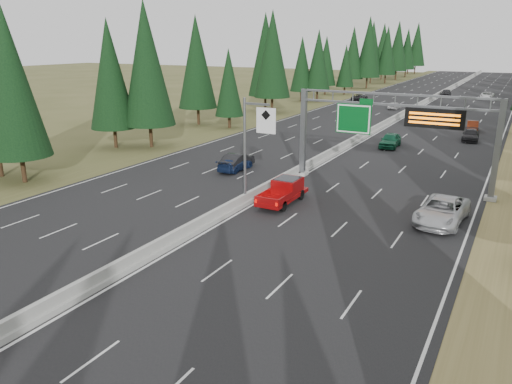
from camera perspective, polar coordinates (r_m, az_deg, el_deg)
road at (r=88.64m, az=16.83°, el=8.52°), size 32.00×260.00×0.08m
shoulder_left at (r=93.84m, az=6.04°, el=9.57°), size 3.60×260.00×0.06m
median_barrier at (r=88.59m, az=16.85°, el=8.76°), size 0.70×260.00×0.85m
sign_gantry at (r=42.38m, az=16.19°, el=7.20°), size 16.75×0.98×7.80m
hov_sign_pole at (r=36.16m, az=-0.52°, el=5.41°), size 2.80×0.50×8.00m
tree_row_left at (r=91.97m, az=2.93°, el=15.35°), size 11.35×240.05×18.90m
silver_minivan at (r=36.03m, az=20.48°, el=-2.01°), size 3.26×6.26×1.69m
red_pickup at (r=38.07m, az=3.34°, el=0.29°), size 1.95×5.47×1.78m
car_ahead_green at (r=59.97m, az=15.09°, el=5.74°), size 2.14×4.87×1.63m
car_ahead_dkred at (r=74.75m, az=23.51°, el=6.94°), size 1.83×4.18×1.33m
car_ahead_dkgrey at (r=67.25m, az=23.33°, el=5.99°), size 2.15×4.77×1.36m
car_ahead_white at (r=117.34m, az=24.91°, el=9.97°), size 2.57×5.35×1.47m
car_ahead_far at (r=119.53m, az=20.89°, el=10.56°), size 1.89×4.65×1.58m
car_onc_near at (r=47.98m, az=-2.19°, el=3.56°), size 1.94×4.79×1.55m
car_onc_blue at (r=47.45m, az=-2.41°, el=3.25°), size 1.82×4.46×1.29m
car_onc_white at (r=94.16m, az=15.56°, el=9.51°), size 1.94×4.03×1.33m
car_onc_far at (r=105.29m, az=11.76°, el=10.52°), size 2.36×5.08×1.41m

